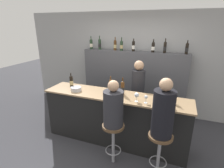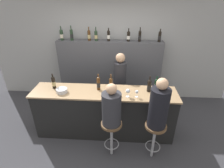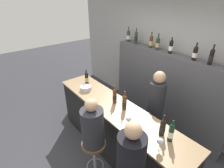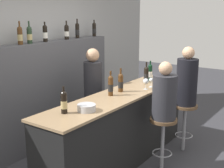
{
  "view_description": "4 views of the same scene",
  "coord_description": "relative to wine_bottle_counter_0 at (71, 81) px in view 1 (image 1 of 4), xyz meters",
  "views": [
    {
      "loc": [
        1.05,
        -2.59,
        2.28
      ],
      "look_at": [
        -0.04,
        0.25,
        1.24
      ],
      "focal_mm": 28.0,
      "sensor_mm": 36.0,
      "label": 1
    },
    {
      "loc": [
        0.35,
        -2.6,
        2.73
      ],
      "look_at": [
        0.15,
        0.31,
        1.17
      ],
      "focal_mm": 28.0,
      "sensor_mm": 36.0,
      "label": 2
    },
    {
      "loc": [
        1.79,
        -1.25,
        2.7
      ],
      "look_at": [
        -0.09,
        0.28,
        1.41
      ],
      "focal_mm": 28.0,
      "sensor_mm": 36.0,
      "label": 3
    },
    {
      "loc": [
        -3.38,
        -1.97,
        2.14
      ],
      "look_at": [
        -0.05,
        0.37,
        1.16
      ],
      "focal_mm": 50.0,
      "sensor_mm": 36.0,
      "label": 4
    }
  ],
  "objects": [
    {
      "name": "back_bar_cabinet",
      "position": [
        1.0,
        1.3,
        -0.32
      ],
      "size": [
        2.63,
        0.28,
        1.65
      ],
      "color": "#4C4C51",
      "rests_on": "ground_plane"
    },
    {
      "name": "wall_back",
      "position": [
        1.0,
        1.52,
        0.15
      ],
      "size": [
        6.4,
        0.05,
        2.6
      ],
      "color": "#9E9E9E",
      "rests_on": "ground_plane"
    },
    {
      "name": "wine_bottle_backbar_1",
      "position": [
        0.07,
        1.3,
        0.64
      ],
      "size": [
        0.07,
        0.07,
        0.35
      ],
      "color": "#233823",
      "rests_on": "back_bar_cabinet"
    },
    {
      "name": "wine_bottle_backbar_5",
      "position": [
        1.45,
        1.3,
        0.62
      ],
      "size": [
        0.08,
        0.08,
        0.3
      ],
      "color": "black",
      "rests_on": "back_bar_cabinet"
    },
    {
      "name": "ground_plane",
      "position": [
        1.0,
        -0.35,
        -1.15
      ],
      "size": [
        16.0,
        16.0,
        0.0
      ],
      "primitive_type": "plane",
      "color": "#333338"
    },
    {
      "name": "bar_stool_right",
      "position": [
        1.93,
        -0.64,
        -0.58
      ],
      "size": [
        0.36,
        0.36,
        0.74
      ],
      "color": "gray",
      "rests_on": "ground_plane"
    },
    {
      "name": "wine_bottle_counter_4",
      "position": [
        1.98,
        0.0,
        0.01
      ],
      "size": [
        0.07,
        0.07,
        0.32
      ],
      "color": "black",
      "rests_on": "bar_counter"
    },
    {
      "name": "wine_glass_1",
      "position": [
        1.61,
        -0.22,
        -0.03
      ],
      "size": [
        0.06,
        0.06,
        0.14
      ],
      "color": "silver",
      "rests_on": "bar_counter"
    },
    {
      "name": "wine_glass_2",
      "position": [
        1.98,
        -0.22,
        -0.01
      ],
      "size": [
        0.08,
        0.08,
        0.17
      ],
      "color": "silver",
      "rests_on": "bar_counter"
    },
    {
      "name": "wine_bottle_counter_0",
      "position": [
        0.0,
        0.0,
        0.0
      ],
      "size": [
        0.07,
        0.07,
        0.31
      ],
      "color": "black",
      "rests_on": "bar_counter"
    },
    {
      "name": "wine_bottle_backbar_3",
      "position": [
        0.67,
        1.3,
        0.63
      ],
      "size": [
        0.08,
        0.08,
        0.33
      ],
      "color": "#233823",
      "rests_on": "back_bar_cabinet"
    },
    {
      "name": "wine_bottle_backbar_4",
      "position": [
        0.98,
        1.3,
        0.63
      ],
      "size": [
        0.07,
        0.07,
        0.31
      ],
      "color": "black",
      "rests_on": "back_bar_cabinet"
    },
    {
      "name": "wine_bottle_backbar_6",
      "position": [
        1.72,
        1.3,
        0.64
      ],
      "size": [
        0.07,
        0.07,
        0.33
      ],
      "color": "black",
      "rests_on": "back_bar_cabinet"
    },
    {
      "name": "wine_bottle_backbar_0",
      "position": [
        -0.18,
        1.3,
        0.63
      ],
      "size": [
        0.08,
        0.08,
        0.34
      ],
      "color": "#233823",
      "rests_on": "back_bar_cabinet"
    },
    {
      "name": "metal_bowl",
      "position": [
        0.2,
        -0.15,
        -0.09
      ],
      "size": [
        0.21,
        0.21,
        0.08
      ],
      "color": "#B7B7BC",
      "rests_on": "bar_counter"
    },
    {
      "name": "wine_bottle_backbar_2",
      "position": [
        0.5,
        1.3,
        0.63
      ],
      "size": [
        0.07,
        0.07,
        0.33
      ],
      "color": "#4C2D14",
      "rests_on": "back_bar_cabinet"
    },
    {
      "name": "bar_counter",
      "position": [
        1.0,
        -0.07,
        -0.64
      ],
      "size": [
        2.81,
        0.6,
        1.02
      ],
      "color": "black",
      "rests_on": "ground_plane"
    },
    {
      "name": "bar_stool_left",
      "position": [
        1.18,
        -0.64,
        -0.58
      ],
      "size": [
        0.36,
        0.36,
        0.74
      ],
      "color": "gray",
      "rests_on": "ground_plane"
    },
    {
      "name": "bartender",
      "position": [
        1.29,
        0.62,
        -0.41
      ],
      "size": [
        0.29,
        0.29,
        1.56
      ],
      "color": "#28282D",
      "rests_on": "ground_plane"
    },
    {
      "name": "guest_seated_left",
      "position": [
        1.18,
        -0.64,
        -0.09
      ],
      "size": [
        0.32,
        0.32,
        0.76
      ],
      "color": "#28282D",
      "rests_on": "bar_stool_left"
    },
    {
      "name": "wine_bottle_counter_3",
      "position": [
        1.86,
        0.0,
        -0.0
      ],
      "size": [
        0.08,
        0.08,
        0.32
      ],
      "color": "black",
      "rests_on": "bar_counter"
    },
    {
      "name": "wine_glass_0",
      "position": [
        1.45,
        -0.22,
        -0.02
      ],
      "size": [
        0.08,
        0.08,
        0.16
      ],
      "color": "silver",
      "rests_on": "bar_counter"
    },
    {
      "name": "wine_bottle_counter_2",
      "position": [
        1.13,
        0.0,
        0.0
      ],
      "size": [
        0.07,
        0.07,
        0.33
      ],
      "color": "#4C2D14",
      "rests_on": "bar_counter"
    },
    {
      "name": "guest_seated_right",
      "position": [
        1.93,
        -0.64,
        -0.03
      ],
      "size": [
        0.31,
        0.31,
        0.88
      ],
      "color": "black",
      "rests_on": "bar_stool_right"
    },
    {
      "name": "wine_bottle_backbar_7",
      "position": [
        2.19,
        1.3,
        0.63
      ],
      "size": [
        0.07,
        0.07,
        0.3
      ],
      "color": "black",
      "rests_on": "back_bar_cabinet"
    },
    {
      "name": "wine_bottle_counter_1",
      "position": [
        0.89,
        0.0,
        0.01
      ],
      "size": [
        0.07,
        0.07,
        0.33
      ],
      "color": "#4C2D14",
      "rests_on": "bar_counter"
    }
  ]
}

